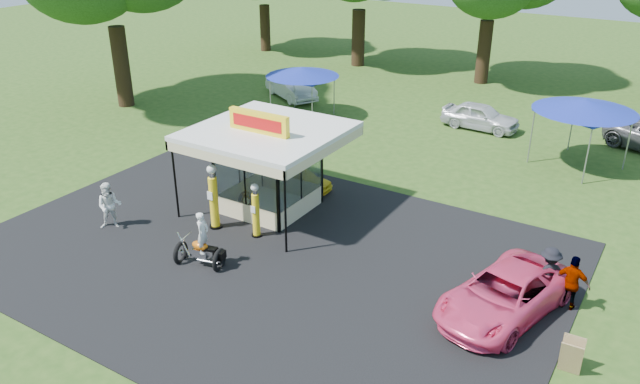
# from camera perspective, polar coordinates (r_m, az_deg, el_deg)

# --- Properties ---
(ground) EXTENTS (120.00, 120.00, 0.00)m
(ground) POSITION_cam_1_polar(r_m,az_deg,el_deg) (20.71, -8.25, -8.02)
(ground) COLOR #294A17
(ground) RESTS_ON ground
(asphalt_apron) EXTENTS (20.00, 14.00, 0.04)m
(asphalt_apron) POSITION_cam_1_polar(r_m,az_deg,el_deg) (22.02, -4.94, -5.62)
(asphalt_apron) COLOR black
(asphalt_apron) RESTS_ON ground
(gas_station_kiosk) EXTENTS (5.40, 5.40, 4.18)m
(gas_station_kiosk) POSITION_cam_1_polar(r_m,az_deg,el_deg) (24.45, -4.71, 2.25)
(gas_station_kiosk) COLOR white
(gas_station_kiosk) RESTS_ON ground
(gas_pump_left) EXTENTS (0.48, 0.48, 2.58)m
(gas_pump_left) POSITION_cam_1_polar(r_m,az_deg,el_deg) (23.41, -9.70, -0.58)
(gas_pump_left) COLOR black
(gas_pump_left) RESTS_ON ground
(gas_pump_right) EXTENTS (0.40, 0.40, 2.13)m
(gas_pump_right) POSITION_cam_1_polar(r_m,az_deg,el_deg) (22.68, -5.89, -1.80)
(gas_pump_right) COLOR black
(gas_pump_right) RESTS_ON ground
(motorcycle) EXTENTS (1.83, 1.16, 2.09)m
(motorcycle) POSITION_cam_1_polar(r_m,az_deg,el_deg) (21.25, -10.74, -4.75)
(motorcycle) COLOR black
(motorcycle) RESTS_ON ground
(spare_tires) EXTENTS (0.88, 0.53, 0.76)m
(spare_tires) POSITION_cam_1_polar(r_m,az_deg,el_deg) (25.06, -6.72, -0.80)
(spare_tires) COLOR black
(spare_tires) RESTS_ON ground
(a_frame_sign) EXTENTS (0.57, 0.52, 1.00)m
(a_frame_sign) POSITION_cam_1_polar(r_m,az_deg,el_deg) (17.92, 21.99, -13.75)
(a_frame_sign) COLOR #593819
(a_frame_sign) RESTS_ON ground
(kiosk_car) EXTENTS (2.82, 1.13, 0.96)m
(kiosk_car) POSITION_cam_1_polar(r_m,az_deg,el_deg) (26.62, -1.82, 1.22)
(kiosk_car) COLOR yellow
(kiosk_car) RESTS_ON ground
(pink_sedan) EXTENTS (3.48, 5.40, 1.38)m
(pink_sedan) POSITION_cam_1_polar(r_m,az_deg,el_deg) (19.41, 16.52, -8.94)
(pink_sedan) COLOR #F44277
(pink_sedan) RESTS_ON ground
(spectator_west) EXTENTS (1.13, 1.11, 1.83)m
(spectator_west) POSITION_cam_1_polar(r_m,az_deg,el_deg) (24.52, -18.69, -1.21)
(spectator_west) COLOR white
(spectator_west) RESTS_ON ground
(spectator_east_a) EXTENTS (1.29, 1.27, 1.78)m
(spectator_east_a) POSITION_cam_1_polar(r_m,az_deg,el_deg) (20.42, 20.15, -7.04)
(spectator_east_a) COLOR black
(spectator_east_a) RESTS_ON ground
(spectator_east_b) EXTENTS (1.08, 0.49, 1.81)m
(spectator_east_b) POSITION_cam_1_polar(r_m,az_deg,el_deg) (20.16, 22.04, -7.76)
(spectator_east_b) COLOR gray
(spectator_east_b) RESTS_ON ground
(bg_car_a) EXTENTS (4.66, 3.55, 1.47)m
(bg_car_a) POSITION_cam_1_polar(r_m,az_deg,el_deg) (39.60, -2.67, 9.61)
(bg_car_a) COLOR white
(bg_car_a) RESTS_ON ground
(bg_car_c) EXTENTS (4.22, 1.85, 1.41)m
(bg_car_c) POSITION_cam_1_polar(r_m,az_deg,el_deg) (35.00, 14.45, 6.72)
(bg_car_c) COLOR silver
(bg_car_c) RESTS_ON ground
(tent_west) EXTENTS (4.12, 4.12, 2.88)m
(tent_west) POSITION_cam_1_polar(r_m,az_deg,el_deg) (35.40, -1.62, 10.90)
(tent_west) COLOR gray
(tent_west) RESTS_ON ground
(tent_east) EXTENTS (4.59, 4.59, 3.21)m
(tent_east) POSITION_cam_1_polar(r_m,az_deg,el_deg) (30.63, 23.09, 7.25)
(tent_east) COLOR gray
(tent_east) RESTS_ON ground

